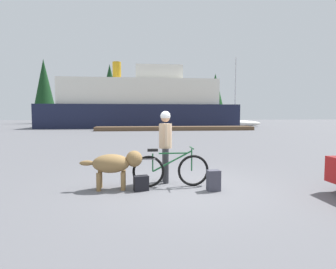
{
  "coord_description": "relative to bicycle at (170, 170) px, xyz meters",
  "views": [
    {
      "loc": [
        -1.04,
        -6.24,
        1.7
      ],
      "look_at": [
        -0.25,
        0.8,
        1.18
      ],
      "focal_mm": 29.84,
      "sensor_mm": 36.0,
      "label": 1
    }
  ],
  "objects": [
    {
      "name": "ferry_boat",
      "position": [
        -0.24,
        31.06,
        2.57
      ],
      "size": [
        24.58,
        8.37,
        8.51
      ],
      "color": "#191E38",
      "rests_on": "ground_plane"
    },
    {
      "name": "dog",
      "position": [
        -1.26,
        -0.06,
        0.19
      ],
      "size": [
        1.4,
        0.5,
        0.87
      ],
      "color": "olive",
      "rests_on": "ground_plane"
    },
    {
      "name": "bicycle",
      "position": [
        0.0,
        0.0,
        0.0
      ],
      "size": [
        1.8,
        0.44,
        0.93
      ],
      "color": "black",
      "rests_on": "ground_plane"
    },
    {
      "name": "sailboat_moored",
      "position": [
        12.51,
        30.33,
        0.11
      ],
      "size": [
        7.3,
        2.04,
        9.34
      ],
      "color": "silver",
      "rests_on": "ground_plane"
    },
    {
      "name": "handbag_pannier",
      "position": [
        -0.69,
        -0.26,
        -0.23
      ],
      "size": [
        0.35,
        0.25,
        0.34
      ],
      "primitive_type": "cube",
      "rotation": [
        0.0,
        0.0,
        0.25
      ],
      "color": "black",
      "rests_on": "ground_plane"
    },
    {
      "name": "person_cyclist",
      "position": [
        -0.07,
        0.46,
        0.68
      ],
      "size": [
        0.32,
        0.53,
        1.78
      ],
      "color": "#333338",
      "rests_on": "ground_plane"
    },
    {
      "name": "dock_pier",
      "position": [
        3.31,
        23.13,
        -0.2
      ],
      "size": [
        16.72,
        2.32,
        0.4
      ],
      "primitive_type": "cube",
      "color": "brown",
      "rests_on": "ground_plane"
    },
    {
      "name": "pine_tree_far_right",
      "position": [
        14.46,
        46.84,
        5.51
      ],
      "size": [
        3.56,
        3.56,
        9.56
      ],
      "color": "#4C331E",
      "rests_on": "ground_plane"
    },
    {
      "name": "pine_tree_center",
      "position": [
        2.61,
        46.11,
        6.2
      ],
      "size": [
        2.91,
        2.91,
        9.85
      ],
      "color": "#4C331E",
      "rests_on": "ground_plane"
    },
    {
      "name": "pine_tree_mid_back",
      "position": [
        -6.45,
        55.12,
        7.24
      ],
      "size": [
        4.4,
        4.4,
        12.41
      ],
      "color": "#4C331E",
      "rests_on": "ground_plane"
    },
    {
      "name": "pine_tree_far_left",
      "position": [
        -17.64,
        47.54,
        6.83
      ],
      "size": [
        3.76,
        3.76,
        11.82
      ],
      "color": "#4C331E",
      "rests_on": "ground_plane"
    },
    {
      "name": "ground_plane",
      "position": [
        0.26,
        -0.16,
        -0.4
      ],
      "size": [
        160.0,
        160.0,
        0.0
      ],
      "primitive_type": "plane",
      "color": "slate"
    },
    {
      "name": "backpack",
      "position": [
        0.91,
        -0.45,
        -0.17
      ],
      "size": [
        0.3,
        0.23,
        0.46
      ],
      "primitive_type": "cube",
      "rotation": [
        0.0,
        0.0,
        0.09
      ],
      "color": "#3F3F4C",
      "rests_on": "ground_plane"
    }
  ]
}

